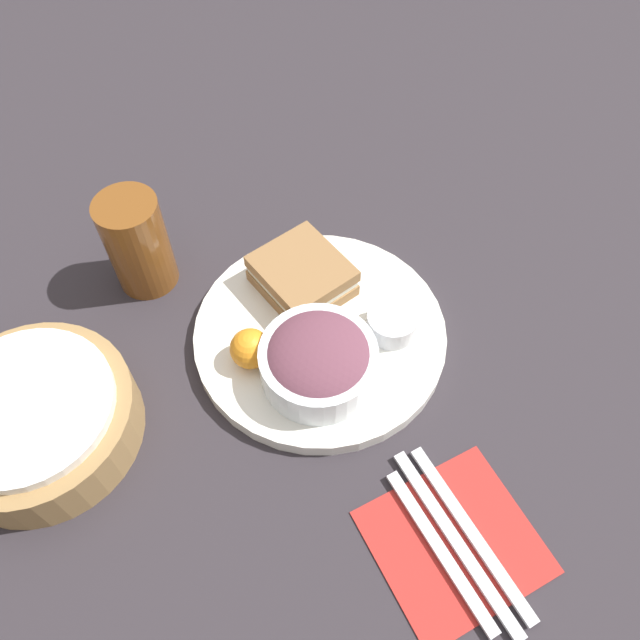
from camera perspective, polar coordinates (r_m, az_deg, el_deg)
ground_plane at (r=0.73m, az=-0.00°, el=-1.72°), size 4.00×4.00×0.00m
plate at (r=0.73m, az=-0.00°, el=-1.32°), size 0.29×0.29×0.02m
sandwich at (r=0.74m, az=-1.65°, el=4.06°), size 0.12×0.11×0.04m
salad_bowl at (r=0.66m, az=-0.15°, el=-3.71°), size 0.13×0.13×0.06m
dressing_cup at (r=0.71m, az=6.57°, el=-0.28°), size 0.06×0.06×0.03m
orange_wedge at (r=0.68m, az=-6.47°, el=-2.47°), size 0.04×0.04×0.04m
drink_glass at (r=0.77m, az=-16.33°, el=6.73°), size 0.07×0.07×0.13m
bread_basket at (r=0.71m, az=-24.53°, el=-8.22°), size 0.21×0.21×0.07m
napkin at (r=0.65m, az=12.19°, el=-19.18°), size 0.14×0.15×0.00m
fork at (r=0.65m, az=13.59°, el=-18.24°), size 0.19×0.02×0.01m
knife at (r=0.65m, az=12.26°, el=-19.08°), size 0.20×0.02×0.01m
spoon at (r=0.64m, az=10.90°, el=-19.92°), size 0.17×0.02×0.01m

